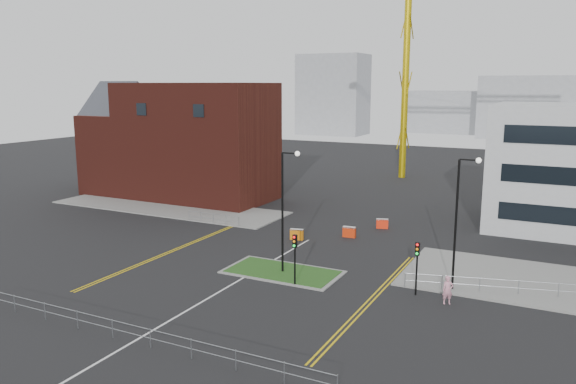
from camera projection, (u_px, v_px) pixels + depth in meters
name	position (u px, v px, depth m)	size (l,w,h in m)	color
ground	(197.00, 305.00, 35.72)	(200.00, 200.00, 0.00)	black
pavement_left	(168.00, 207.00, 63.85)	(28.00, 8.00, 0.12)	slate
island_kerb	(283.00, 272.00, 41.83)	(8.60, 4.60, 0.08)	slate
grass_island	(283.00, 272.00, 41.83)	(8.00, 4.00, 0.12)	#224517
brick_building	(177.00, 142.00, 69.14)	(24.20, 10.07, 14.24)	#4C1A13
streetlamp_island	(285.00, 202.00, 40.73)	(1.46, 0.36, 9.18)	black
streetlamp_right_near	(460.00, 213.00, 37.16)	(1.46, 0.36, 9.18)	black
traffic_light_island	(295.00, 250.00, 38.70)	(0.28, 0.33, 3.65)	black
traffic_light_right	(417.00, 258.00, 36.91)	(0.28, 0.33, 3.65)	black
railing_front	(131.00, 329.00, 30.31)	(24.05, 0.05, 1.10)	gray
railing_left	(213.00, 217.00, 56.23)	(6.05, 0.05, 1.10)	gray
railing_right	(559.00, 287.00, 36.57)	(19.05, 5.05, 1.10)	gray
centre_line	(215.00, 294.00, 37.47)	(0.15, 30.00, 0.01)	silver
yellow_left_a	(180.00, 247.00, 48.47)	(0.12, 24.00, 0.01)	gold
yellow_left_b	(183.00, 247.00, 48.33)	(0.12, 24.00, 0.01)	gold
yellow_right_a	(370.00, 298.00, 36.77)	(0.12, 20.00, 0.01)	gold
yellow_right_b	(374.00, 299.00, 36.63)	(0.12, 20.00, 0.01)	gold
skyline_a	(333.00, 95.00, 156.55)	(18.00, 12.00, 22.00)	gray
skyline_b	(529.00, 108.00, 143.73)	(24.00, 12.00, 16.00)	gray
skyline_d	(463.00, 112.00, 160.85)	(30.00, 12.00, 12.00)	gray
pedestrian	(448.00, 290.00, 35.72)	(0.67, 0.44, 1.84)	pink
barrier_left	(297.00, 234.00, 50.60)	(1.23, 0.60, 0.99)	orange
barrier_mid	(349.00, 231.00, 51.44)	(1.20, 0.47, 0.99)	red
barrier_right	(382.00, 223.00, 54.59)	(1.19, 0.73, 0.95)	#FF2C0E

